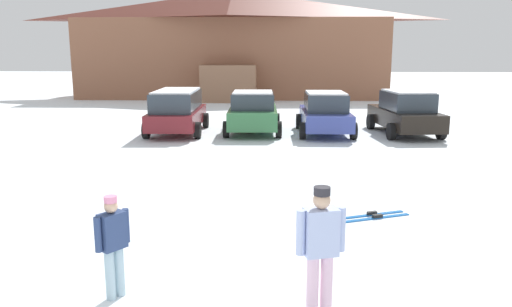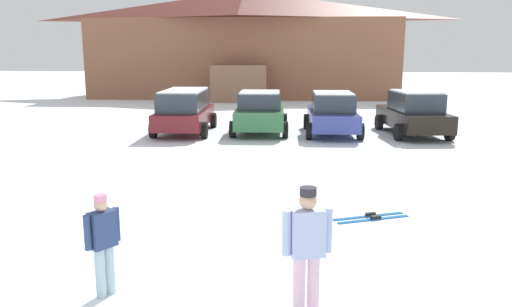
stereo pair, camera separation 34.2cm
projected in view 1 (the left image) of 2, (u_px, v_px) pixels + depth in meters
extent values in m
cube|color=brown|center=(234.00, 59.00, 36.67)|extent=(21.59, 7.39, 5.49)
pyramid|color=#522219|center=(233.00, 6.00, 35.91)|extent=(22.20, 8.00, 2.06)
cube|color=#8A6147|center=(229.00, 84.00, 32.65)|extent=(3.63, 1.86, 2.40)
cube|color=maroon|center=(178.00, 117.00, 20.18)|extent=(2.00, 4.63, 0.63)
cube|color=#2D3842|center=(177.00, 101.00, 19.95)|extent=(1.74, 3.53, 0.74)
cube|color=white|center=(176.00, 91.00, 19.88)|extent=(1.62, 3.35, 0.06)
cylinder|color=black|center=(161.00, 120.00, 21.64)|extent=(0.25, 0.65, 0.64)
cylinder|color=black|center=(206.00, 120.00, 21.62)|extent=(0.25, 0.65, 0.64)
cylinder|color=black|center=(146.00, 130.00, 18.87)|extent=(0.25, 0.65, 0.64)
cylinder|color=black|center=(198.00, 130.00, 18.85)|extent=(0.25, 0.65, 0.64)
cube|color=#337141|center=(253.00, 116.00, 20.22)|extent=(2.03, 4.13, 0.69)
cube|color=#2D3842|center=(253.00, 101.00, 19.90)|extent=(1.73, 2.17, 0.62)
cube|color=white|center=(253.00, 92.00, 19.83)|extent=(1.61, 2.06, 0.06)
cylinder|color=black|center=(230.00, 121.00, 21.54)|extent=(0.24, 0.65, 0.64)
cylinder|color=black|center=(277.00, 121.00, 21.51)|extent=(0.24, 0.65, 0.64)
cylinder|color=black|center=(226.00, 129.00, 19.07)|extent=(0.24, 0.65, 0.64)
cylinder|color=black|center=(279.00, 129.00, 19.05)|extent=(0.24, 0.65, 0.64)
cube|color=#374596|center=(325.00, 118.00, 19.95)|extent=(1.86, 4.31, 0.63)
cube|color=#2D3842|center=(326.00, 102.00, 19.61)|extent=(1.60, 2.26, 0.68)
cube|color=white|center=(326.00, 93.00, 19.54)|extent=(1.50, 2.14, 0.06)
cylinder|color=black|center=(299.00, 121.00, 21.34)|extent=(0.23, 0.64, 0.64)
cylinder|color=black|center=(343.00, 121.00, 21.29)|extent=(0.23, 0.64, 0.64)
cylinder|color=black|center=(303.00, 131.00, 18.74)|extent=(0.23, 0.64, 0.64)
cylinder|color=black|center=(354.00, 131.00, 18.69)|extent=(0.23, 0.64, 0.64)
cube|color=black|center=(404.00, 118.00, 19.87)|extent=(2.23, 4.52, 0.67)
cube|color=#2D3842|center=(407.00, 101.00, 19.52)|extent=(1.79, 2.42, 0.70)
cube|color=white|center=(408.00, 91.00, 19.44)|extent=(1.67, 2.29, 0.06)
cylinder|color=black|center=(371.00, 122.00, 21.20)|extent=(0.29, 0.66, 0.64)
cylinder|color=black|center=(415.00, 121.00, 21.31)|extent=(0.29, 0.66, 0.64)
cylinder|color=black|center=(391.00, 131.00, 18.56)|extent=(0.29, 0.66, 0.64)
cylinder|color=black|center=(441.00, 131.00, 18.67)|extent=(0.29, 0.66, 0.64)
cylinder|color=silver|center=(312.00, 287.00, 6.08)|extent=(0.15, 0.15, 0.82)
cylinder|color=silver|center=(326.00, 285.00, 6.12)|extent=(0.15, 0.15, 0.82)
cube|color=#A7B7E3|center=(321.00, 232.00, 5.96)|extent=(0.45, 0.34, 0.58)
cylinder|color=#A7B7E3|center=(301.00, 232.00, 5.90)|extent=(0.11, 0.11, 0.55)
cylinder|color=#A7B7E3|center=(341.00, 229.00, 6.01)|extent=(0.11, 0.11, 0.55)
sphere|color=tan|center=(322.00, 200.00, 5.88)|extent=(0.21, 0.21, 0.21)
cylinder|color=#2A292F|center=(322.00, 191.00, 5.85)|extent=(0.20, 0.20, 0.10)
cylinder|color=#9CB9C8|center=(120.00, 271.00, 6.66)|extent=(0.13, 0.13, 0.69)
cylinder|color=#9CB9C8|center=(110.00, 275.00, 6.55)|extent=(0.13, 0.13, 0.69)
cube|color=navy|center=(112.00, 231.00, 6.49)|extent=(0.36, 0.39, 0.49)
cylinder|color=navy|center=(126.00, 226.00, 6.65)|extent=(0.09, 0.09, 0.46)
cylinder|color=navy|center=(98.00, 235.00, 6.32)|extent=(0.09, 0.09, 0.46)
sphere|color=tan|center=(111.00, 206.00, 6.42)|extent=(0.18, 0.18, 0.18)
cylinder|color=pink|center=(110.00, 199.00, 6.40)|extent=(0.17, 0.17, 0.08)
cube|color=blue|center=(375.00, 218.00, 9.82)|extent=(1.45, 0.66, 0.02)
cube|color=black|center=(377.00, 216.00, 9.83)|extent=(0.22, 0.15, 0.06)
cube|color=blue|center=(370.00, 215.00, 10.00)|extent=(1.45, 0.66, 0.02)
cube|color=black|center=(372.00, 213.00, 10.01)|extent=(0.22, 0.15, 0.06)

